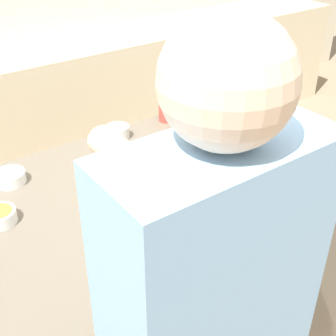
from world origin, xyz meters
TOP-DOWN VIEW (x-y plane):
  - back_cabinet_block at (0.00, 1.89)m, footprint 6.00×0.60m
  - kitchen_island at (0.00, 0.00)m, footprint 1.79×1.00m
  - baking_tray at (-0.06, -0.15)m, footprint 0.36×0.32m
  - gingerbread_house at (-0.06, -0.15)m, footprint 0.16×0.19m
  - decorative_tree at (0.44, 0.27)m, footprint 0.16×0.16m
  - candy_bowl_behind_tray at (-0.51, 0.34)m, footprint 0.12×0.12m
  - candy_bowl_far_right at (-0.00, 0.42)m, footprint 0.10×0.10m
  - candy_bowl_near_tray_left at (0.23, 0.16)m, footprint 0.11×0.11m
  - mug at (0.28, 0.43)m, footprint 0.08×0.08m

SIDE VIEW (x-z plane):
  - back_cabinet_block at x=0.00m, z-range 0.00..0.91m
  - kitchen_island at x=0.00m, z-range 0.00..0.94m
  - baking_tray at x=-0.06m, z-range 0.94..0.95m
  - candy_bowl_behind_tray at x=-0.51m, z-range 0.95..0.99m
  - candy_bowl_near_tray_left at x=0.23m, z-range 0.95..1.00m
  - candy_bowl_far_right at x=0.00m, z-range 0.95..1.00m
  - mug at x=0.28m, z-range 0.94..1.04m
  - gingerbread_house at x=-0.06m, z-range 0.91..1.20m
  - decorative_tree at x=0.44m, z-range 0.94..1.26m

